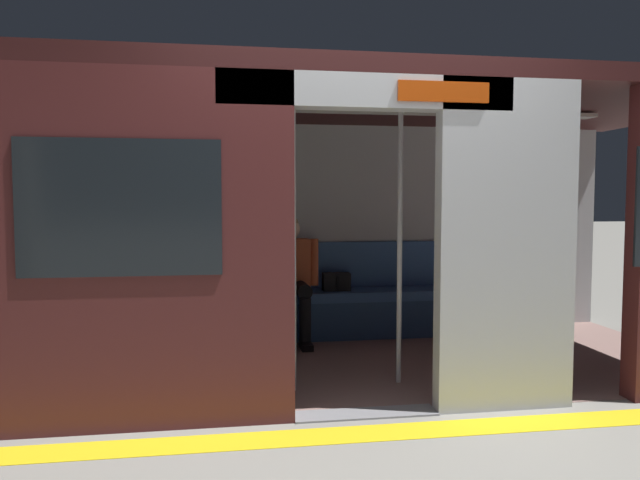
{
  "coord_description": "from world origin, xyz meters",
  "views": [
    {
      "loc": [
        0.83,
        3.5,
        1.32
      ],
      "look_at": [
        0.1,
        -1.16,
        1.0
      ],
      "focal_mm": 33.53,
      "sensor_mm": 36.0,
      "label": 1
    }
  ],
  "objects_px": {
    "handbag": "(336,282)",
    "grab_pole_door": "(293,244)",
    "book": "(255,291)",
    "grab_pole_far": "(400,242)",
    "train_car": "(327,186)",
    "bench_seat": "(316,302)",
    "person_seated": "(290,269)"
  },
  "relations": [
    {
      "from": "train_car",
      "to": "grab_pole_far",
      "type": "distance_m",
      "value": 0.79
    },
    {
      "from": "book",
      "to": "train_car",
      "type": "bearing_deg",
      "value": 95.31
    },
    {
      "from": "bench_seat",
      "to": "book",
      "type": "relative_size",
      "value": 15.01
    },
    {
      "from": "bench_seat",
      "to": "grab_pole_far",
      "type": "bearing_deg",
      "value": 104.7
    },
    {
      "from": "train_car",
      "to": "handbag",
      "type": "height_order",
      "value": "train_car"
    },
    {
      "from": "bench_seat",
      "to": "train_car",
      "type": "bearing_deg",
      "value": 86.8
    },
    {
      "from": "book",
      "to": "bench_seat",
      "type": "bearing_deg",
      "value": 152.25
    },
    {
      "from": "person_seated",
      "to": "handbag",
      "type": "bearing_deg",
      "value": -168.77
    },
    {
      "from": "bench_seat",
      "to": "grab_pole_far",
      "type": "height_order",
      "value": "grab_pole_far"
    },
    {
      "from": "grab_pole_door",
      "to": "bench_seat",
      "type": "bearing_deg",
      "value": -104.15
    },
    {
      "from": "bench_seat",
      "to": "handbag",
      "type": "relative_size",
      "value": 12.7
    },
    {
      "from": "person_seated",
      "to": "handbag",
      "type": "relative_size",
      "value": 4.53
    },
    {
      "from": "person_seated",
      "to": "grab_pole_far",
      "type": "distance_m",
      "value": 1.58
    },
    {
      "from": "handbag",
      "to": "train_car",
      "type": "bearing_deg",
      "value": 75.4
    },
    {
      "from": "book",
      "to": "grab_pole_far",
      "type": "relative_size",
      "value": 0.11
    },
    {
      "from": "bench_seat",
      "to": "handbag",
      "type": "bearing_deg",
      "value": -169.54
    },
    {
      "from": "book",
      "to": "grab_pole_far",
      "type": "height_order",
      "value": "grab_pole_far"
    },
    {
      "from": "train_car",
      "to": "book",
      "type": "distance_m",
      "value": 1.48
    },
    {
      "from": "train_car",
      "to": "grab_pole_far",
      "type": "bearing_deg",
      "value": 129.97
    },
    {
      "from": "book",
      "to": "grab_pole_door",
      "type": "bearing_deg",
      "value": 74.53
    },
    {
      "from": "bench_seat",
      "to": "book",
      "type": "xyz_separation_m",
      "value": [
        0.58,
        -0.05,
        0.12
      ]
    },
    {
      "from": "person_seated",
      "to": "book",
      "type": "bearing_deg",
      "value": -18.0
    },
    {
      "from": "bench_seat",
      "to": "grab_pole_far",
      "type": "distance_m",
      "value": 1.65
    },
    {
      "from": "person_seated",
      "to": "book",
      "type": "relative_size",
      "value": 5.36
    },
    {
      "from": "person_seated",
      "to": "grab_pole_far",
      "type": "bearing_deg",
      "value": 114.22
    },
    {
      "from": "grab_pole_door",
      "to": "grab_pole_far",
      "type": "xyz_separation_m",
      "value": [
        -0.77,
        -0.06,
        0.0
      ]
    },
    {
      "from": "book",
      "to": "grab_pole_door",
      "type": "xyz_separation_m",
      "value": [
        -0.19,
        1.57,
        0.55
      ]
    },
    {
      "from": "handbag",
      "to": "grab_pole_door",
      "type": "bearing_deg",
      "value": 69.4
    },
    {
      "from": "train_car",
      "to": "bench_seat",
      "type": "distance_m",
      "value": 1.44
    },
    {
      "from": "bench_seat",
      "to": "person_seated",
      "type": "bearing_deg",
      "value": 11.85
    },
    {
      "from": "train_car",
      "to": "handbag",
      "type": "distance_m",
      "value": 1.35
    },
    {
      "from": "bench_seat",
      "to": "book",
      "type": "bearing_deg",
      "value": -5.28
    }
  ]
}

